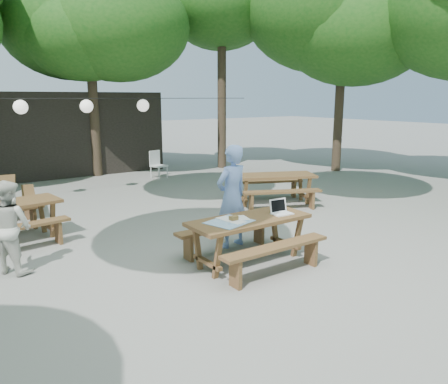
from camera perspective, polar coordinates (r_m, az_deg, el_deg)
The scene contains 11 objects.
ground at distance 7.32m, azimuth 0.07°, elevation -8.80°, with size 80.00×80.00×0.00m, color slate.
pavilion at distance 16.73m, azimuth -19.76°, elevation 7.35°, with size 6.00×3.00×2.80m, color black.
main_picnic_table at distance 7.08m, azimuth 3.27°, elevation -6.24°, with size 2.00×1.58×0.75m.
picnic_table_nw at distance 8.92m, azimuth -26.93°, elevation -3.67°, with size 2.08×1.80×0.75m.
picnic_table_ne at distance 11.01m, azimuth 6.56°, elevation 0.44°, with size 2.39×2.23×0.75m.
woman at distance 7.71m, azimuth 1.02°, elevation -0.58°, with size 0.67×0.44×1.83m, color #7D9FE5.
second_person at distance 7.36m, azimuth -26.17°, elevation -4.10°, with size 0.70×0.54×1.43m, color beige.
plastic_chair at distance 14.68m, azimuth -8.53°, elevation 2.84°, with size 0.54×0.54×0.90m.
laptop at distance 7.27m, azimuth 7.36°, elevation -2.35°, with size 0.35×0.28×0.24m.
tabletop_clutter at distance 6.76m, azimuth 0.86°, elevation -3.78°, with size 0.79×0.70×0.08m.
paper_lanterns at distance 12.18m, azimuth -17.45°, elevation 10.66°, with size 9.00×0.34×0.38m.
Camera 1 is at (-3.93, -5.59, 2.64)m, focal length 35.00 mm.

